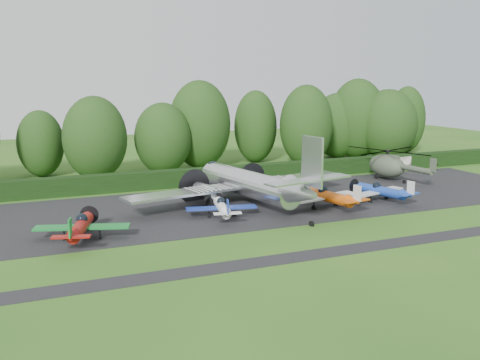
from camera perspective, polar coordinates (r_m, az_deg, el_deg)
name	(u,v)px	position (r m, az deg, el deg)	size (l,w,h in m)	color
ground	(288,231)	(44.30, 5.10, -5.46)	(160.00, 160.00, 0.00)	#295417
apron	(241,205)	(53.06, 0.13, -2.65)	(70.00, 18.00, 0.01)	black
taxiway_verge	(326,253)	(39.32, 9.16, -7.69)	(70.00, 2.00, 0.00)	black
hedgerow	(206,184)	(63.12, -3.69, -0.48)	(90.00, 1.60, 2.00)	black
transport_plane	(249,184)	(52.30, 0.98, -0.38)	(24.73, 18.96, 7.92)	silver
light_plane_red	(81,227)	(43.00, -16.64, -4.78)	(7.27, 7.64, 2.79)	maroon
light_plane_white	(222,207)	(47.86, -1.94, -2.91)	(6.38, 6.70, 2.45)	silver
light_plane_orange	(327,196)	(51.88, 9.31, -1.71)	(7.76, 8.16, 2.98)	#C64D0B
light_plane_blue	(381,191)	(55.99, 14.82, -1.13)	(7.00, 7.36, 2.69)	#183A94
helicopter	(387,164)	(68.06, 15.43, 1.68)	(11.43, 13.38, 3.68)	#394132
sign_board	(402,162)	(74.18, 16.87, 1.86)	(3.58, 0.13, 2.01)	#3F3326
tree_0	(337,125)	(84.92, 10.31, 5.74)	(7.74, 7.74, 10.08)	black
tree_1	(200,125)	(73.82, -4.31, 5.91)	(8.48, 8.48, 12.08)	black
tree_2	(41,144)	(71.99, -20.50, 3.65)	(5.75, 5.75, 8.42)	black
tree_4	(406,120)	(93.31, 17.32, 6.16)	(6.09, 6.09, 11.00)	black
tree_5	(163,138)	(70.33, -8.23, 4.42)	(7.40, 7.40, 9.26)	black
tree_6	(306,125)	(76.50, 7.06, 5.79)	(7.48, 7.48, 11.45)	black
tree_7	(255,127)	(78.97, 1.66, 5.71)	(6.31, 6.31, 10.58)	black
tree_8	(95,138)	(67.76, -15.22, 4.33)	(7.79, 7.79, 10.26)	black
tree_10	(388,125)	(84.58, 15.46, 5.72)	(8.92, 8.92, 10.70)	black
tree_13	(357,119)	(85.36, 12.39, 6.42)	(8.68, 8.68, 12.26)	black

